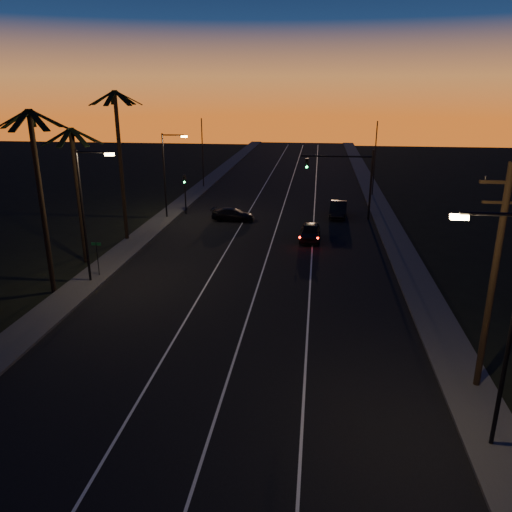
# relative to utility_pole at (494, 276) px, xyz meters

# --- Properties ---
(road) EXTENTS (20.00, 170.00, 0.01)m
(road) POSITION_rel_utility_pole_xyz_m (-11.60, 20.00, -5.31)
(road) COLOR black
(road) RESTS_ON ground
(sidewalk_left) EXTENTS (2.40, 170.00, 0.16)m
(sidewalk_left) POSITION_rel_utility_pole_xyz_m (-22.80, 20.00, -5.24)
(sidewalk_left) COLOR #363634
(sidewalk_left) RESTS_ON ground
(sidewalk_right) EXTENTS (2.40, 170.00, 0.16)m
(sidewalk_right) POSITION_rel_utility_pole_xyz_m (-0.40, 20.00, -5.24)
(sidewalk_right) COLOR #363634
(sidewalk_right) RESTS_ON ground
(lane_stripe_left) EXTENTS (0.12, 160.00, 0.01)m
(lane_stripe_left) POSITION_rel_utility_pole_xyz_m (-14.60, 20.00, -5.30)
(lane_stripe_left) COLOR silver
(lane_stripe_left) RESTS_ON road
(lane_stripe_mid) EXTENTS (0.12, 160.00, 0.01)m
(lane_stripe_mid) POSITION_rel_utility_pole_xyz_m (-11.10, 20.00, -5.30)
(lane_stripe_mid) COLOR silver
(lane_stripe_mid) RESTS_ON road
(lane_stripe_right) EXTENTS (0.12, 160.00, 0.01)m
(lane_stripe_right) POSITION_rel_utility_pole_xyz_m (-7.60, 20.00, -5.30)
(lane_stripe_right) COLOR silver
(lane_stripe_right) RESTS_ON road
(palm_near) EXTENTS (4.25, 4.16, 11.53)m
(palm_near) POSITION_rel_utility_pole_xyz_m (-24.20, 8.00, 1.76)
(palm_near) COLOR black
(palm_near) RESTS_ON ground
(palm_mid) EXTENTS (4.25, 4.16, 10.03)m
(palm_mid) POSITION_rel_utility_pole_xyz_m (-24.80, 14.00, 0.94)
(palm_mid) COLOR black
(palm_mid) RESTS_ON ground
(palm_far) EXTENTS (4.25, 4.16, 12.53)m
(palm_far) POSITION_rel_utility_pole_xyz_m (-23.80, 20.00, 2.30)
(palm_far) COLOR black
(palm_far) RESTS_ON ground
(streetlight_left_near) EXTENTS (2.55, 0.26, 9.00)m
(streetlight_left_near) POSITION_rel_utility_pole_xyz_m (-22.30, 10.00, 0.01)
(streetlight_left_near) COLOR black
(streetlight_left_near) RESTS_ON ground
(streetlight_left_far) EXTENTS (2.55, 0.26, 8.50)m
(streetlight_left_far) POSITION_rel_utility_pole_xyz_m (-22.29, 28.00, -0.25)
(streetlight_left_far) COLOR black
(streetlight_left_far) RESTS_ON ground
(streetlight_right_near) EXTENTS (2.55, 0.26, 9.00)m
(streetlight_right_near) POSITION_rel_utility_pole_xyz_m (-0.90, -4.00, 0.01)
(streetlight_right_near) COLOR black
(streetlight_right_near) RESTS_ON ground
(street_sign) EXTENTS (0.70, 0.06, 2.60)m
(street_sign) POSITION_rel_utility_pole_xyz_m (-22.40, 11.00, -3.66)
(street_sign) COLOR black
(street_sign) RESTS_ON ground
(utility_pole) EXTENTS (2.20, 0.28, 10.00)m
(utility_pole) POSITION_rel_utility_pole_xyz_m (0.00, 0.00, 0.00)
(utility_pole) COLOR black
(utility_pole) RESTS_ON ground
(signal_mast) EXTENTS (7.10, 0.41, 7.00)m
(signal_mast) POSITION_rel_utility_pole_xyz_m (-4.46, 29.99, -0.53)
(signal_mast) COLOR black
(signal_mast) RESTS_ON ground
(signal_post) EXTENTS (0.28, 0.37, 4.20)m
(signal_post) POSITION_rel_utility_pole_xyz_m (-21.10, 29.98, -2.42)
(signal_post) COLOR black
(signal_post) RESTS_ON ground
(far_pole_left) EXTENTS (0.14, 0.14, 9.00)m
(far_pole_left) POSITION_rel_utility_pole_xyz_m (-22.60, 45.00, -0.82)
(far_pole_left) COLOR black
(far_pole_left) RESTS_ON ground
(far_pole_right) EXTENTS (0.14, 0.14, 9.00)m
(far_pole_right) POSITION_rel_utility_pole_xyz_m (-0.60, 42.00, -0.82)
(far_pole_right) COLOR black
(far_pole_right) RESTS_ON ground
(lead_car) EXTENTS (1.86, 4.87, 1.47)m
(lead_car) POSITION_rel_utility_pole_xyz_m (-7.84, 21.90, -4.57)
(lead_car) COLOR black
(lead_car) RESTS_ON road
(right_car) EXTENTS (1.98, 4.85, 1.56)m
(right_car) POSITION_rel_utility_pole_xyz_m (-5.14, 30.75, -4.52)
(right_car) COLOR black
(right_car) RESTS_ON road
(cross_car) EXTENTS (4.37, 1.97, 1.24)m
(cross_car) POSITION_rel_utility_pole_xyz_m (-15.69, 27.83, -4.68)
(cross_car) COLOR black
(cross_car) RESTS_ON road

